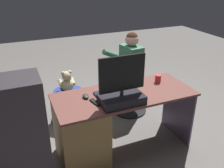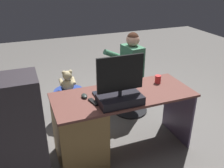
% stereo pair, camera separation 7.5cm
% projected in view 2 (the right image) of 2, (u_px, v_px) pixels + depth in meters
% --- Properties ---
extents(ground_plane, '(10.00, 10.00, 0.00)m').
position_uv_depth(ground_plane, '(110.00, 129.00, 3.25)').
color(ground_plane, '#63605B').
extents(desk, '(1.51, 0.63, 0.73)m').
position_uv_depth(desk, '(89.00, 128.00, 2.61)').
color(desk, brown).
rests_on(desk, ground_plane).
extents(monitor, '(0.46, 0.26, 0.49)m').
position_uv_depth(monitor, '(120.00, 91.00, 2.37)').
color(monitor, black).
rests_on(monitor, desk).
extents(keyboard, '(0.42, 0.14, 0.02)m').
position_uv_depth(keyboard, '(113.00, 92.00, 2.62)').
color(keyboard, black).
rests_on(keyboard, desk).
extents(computer_mouse, '(0.06, 0.10, 0.04)m').
position_uv_depth(computer_mouse, '(84.00, 96.00, 2.52)').
color(computer_mouse, '#282F2C').
rests_on(computer_mouse, desk).
extents(cup, '(0.07, 0.07, 0.09)m').
position_uv_depth(cup, '(158.00, 79.00, 2.83)').
color(cup, red).
rests_on(cup, desk).
extents(tv_remote, '(0.08, 0.16, 0.02)m').
position_uv_depth(tv_remote, '(94.00, 102.00, 2.42)').
color(tv_remote, black).
rests_on(tv_remote, desk).
extents(office_chair_teddy, '(0.52, 0.52, 0.45)m').
position_uv_depth(office_chair_teddy, '(70.00, 104.00, 3.37)').
color(office_chair_teddy, black).
rests_on(office_chair_teddy, ground_plane).
extents(teddy_bear, '(0.21, 0.21, 0.29)m').
position_uv_depth(teddy_bear, '(68.00, 82.00, 3.24)').
color(teddy_bear, '#CEBA89').
rests_on(teddy_bear, office_chair_teddy).
extents(visitor_chair, '(0.49, 0.49, 0.45)m').
position_uv_depth(visitor_chair, '(131.00, 96.00, 3.58)').
color(visitor_chair, black).
rests_on(visitor_chair, ground_plane).
extents(person, '(0.58, 0.52, 1.18)m').
position_uv_depth(person, '(126.00, 69.00, 3.37)').
color(person, '#407959').
rests_on(person, ground_plane).
extents(equipment_rack, '(0.44, 0.36, 1.15)m').
position_uv_depth(equipment_rack, '(20.00, 138.00, 2.16)').
color(equipment_rack, '#302B30').
rests_on(equipment_rack, ground_plane).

